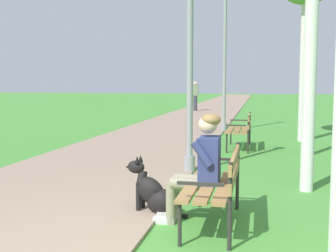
{
  "coord_description": "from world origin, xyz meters",
  "views": [
    {
      "loc": [
        0.9,
        -3.54,
        1.59
      ],
      "look_at": [
        -0.53,
        3.15,
        0.9
      ],
      "focal_mm": 46.22,
      "sensor_mm": 36.0,
      "label": 1
    }
  ],
  "objects": [
    {
      "name": "paved_path",
      "position": [
        -1.98,
        24.0,
        0.02
      ],
      "size": [
        3.48,
        60.0,
        0.04
      ],
      "primitive_type": "cube",
      "color": "gray",
      "rests_on": "ground"
    },
    {
      "name": "dog_black",
      "position": [
        -0.34,
        1.42,
        0.26
      ],
      "size": [
        0.83,
        0.36,
        0.71
      ],
      "color": "black",
      "rests_on": "ground"
    },
    {
      "name": "lamp_post_near",
      "position": [
        -0.31,
        3.92,
        2.08
      ],
      "size": [
        0.24,
        0.24,
        4.01
      ],
      "color": "gray",
      "rests_on": "ground"
    },
    {
      "name": "park_bench_near",
      "position": [
        0.46,
        1.15,
        0.51
      ],
      "size": [
        0.55,
        1.5,
        0.85
      ],
      "color": "olive",
      "rests_on": "ground"
    },
    {
      "name": "person_seated_on_near_bench",
      "position": [
        0.25,
        1.2,
        0.68
      ],
      "size": [
        0.74,
        0.49,
        1.25
      ],
      "color": "gray",
      "rests_on": "ground"
    },
    {
      "name": "park_bench_mid",
      "position": [
        0.47,
        6.94,
        0.51
      ],
      "size": [
        0.55,
        1.5,
        0.85
      ],
      "color": "olive",
      "rests_on": "ground"
    },
    {
      "name": "pedestrian_distant",
      "position": [
        -2.64,
        20.21,
        0.84
      ],
      "size": [
        0.32,
        0.22,
        1.65
      ],
      "color": "#383842",
      "rests_on": "ground"
    },
    {
      "name": "lamp_post_mid",
      "position": [
        -0.26,
        10.53,
        2.46
      ],
      "size": [
        0.24,
        0.24,
        4.76
      ],
      "color": "gray",
      "rests_on": "ground"
    }
  ]
}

